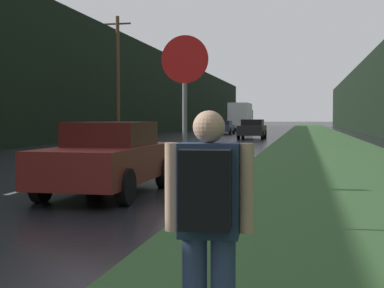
{
  "coord_description": "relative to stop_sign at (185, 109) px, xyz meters",
  "views": [
    {
      "loc": [
        5.94,
        0.71,
        1.55
      ],
      "look_at": [
        2.74,
        15.96,
        0.81
      ],
      "focal_mm": 50.0,
      "sensor_mm": 36.0,
      "label": 1
    }
  ],
  "objects": [
    {
      "name": "grass_verge",
      "position": [
        2.76,
        31.78,
        -1.68
      ],
      "size": [
        6.0,
        240.0,
        0.02
      ],
      "primitive_type": "cube",
      "color": "#33562D",
      "rests_on": "ground_plane"
    },
    {
      "name": "lane_stripe_c",
      "position": [
        -4.26,
        3.79,
        -1.69
      ],
      "size": [
        0.12,
        3.0,
        0.01
      ],
      "primitive_type": "cube",
      "color": "silver",
      "rests_on": "ground_plane"
    },
    {
      "name": "lane_stripe_d",
      "position": [
        -4.26,
        10.79,
        -1.69
      ],
      "size": [
        0.12,
        3.0,
        0.01
      ],
      "primitive_type": "cube",
      "color": "silver",
      "rests_on": "ground_plane"
    },
    {
      "name": "lane_stripe_e",
      "position": [
        -4.26,
        17.79,
        -1.69
      ],
      "size": [
        0.12,
        3.0,
        0.01
      ],
      "primitive_type": "cube",
      "color": "silver",
      "rests_on": "ground_plane"
    },
    {
      "name": "treeline_far_side",
      "position": [
        -14.28,
        41.78,
        2.7
      ],
      "size": [
        2.0,
        140.0,
        8.78
      ],
      "primitive_type": "cube",
      "color": "black",
      "rests_on": "ground_plane"
    },
    {
      "name": "utility_pole_far",
      "position": [
        -10.34,
        26.02,
        2.57
      ],
      "size": [
        1.8,
        0.24,
        8.27
      ],
      "color": "#4C3823",
      "rests_on": "ground_plane"
    },
    {
      "name": "stop_sign",
      "position": [
        0.0,
        0.0,
        0.0
      ],
      "size": [
        0.69,
        0.07,
        2.75
      ],
      "color": "slate",
      "rests_on": "ground_plane"
    },
    {
      "name": "hitchhiker_with_backpack",
      "position": [
        1.11,
        -4.29,
        -0.77
      ],
      "size": [
        0.56,
        0.41,
        1.6
      ],
      "rotation": [
        0.0,
        0.0,
        0.07
      ],
      "color": "navy",
      "rests_on": "ground_plane"
    },
    {
      "name": "car_passing_near",
      "position": [
        -2.25,
        2.87,
        -0.94
      ],
      "size": [
        1.84,
        4.2,
        1.48
      ],
      "rotation": [
        0.0,
        0.0,
        3.14
      ],
      "color": "maroon",
      "rests_on": "ground_plane"
    },
    {
      "name": "car_passing_far",
      "position": [
        -2.25,
        34.1,
        -0.93
      ],
      "size": [
        1.99,
        4.77,
        1.5
      ],
      "rotation": [
        0.0,
        0.0,
        3.14
      ],
      "color": "black",
      "rests_on": "ground_plane"
    },
    {
      "name": "car_oncoming",
      "position": [
        -6.27,
        46.12,
        -0.98
      ],
      "size": [
        1.84,
        4.49,
        1.37
      ],
      "color": "#2D3856",
      "rests_on": "ground_plane"
    },
    {
      "name": "delivery_truck",
      "position": [
        -6.27,
        61.15,
        0.18
      ],
      "size": [
        2.59,
        8.21,
        3.53
      ],
      "color": "gray",
      "rests_on": "ground_plane"
    }
  ]
}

